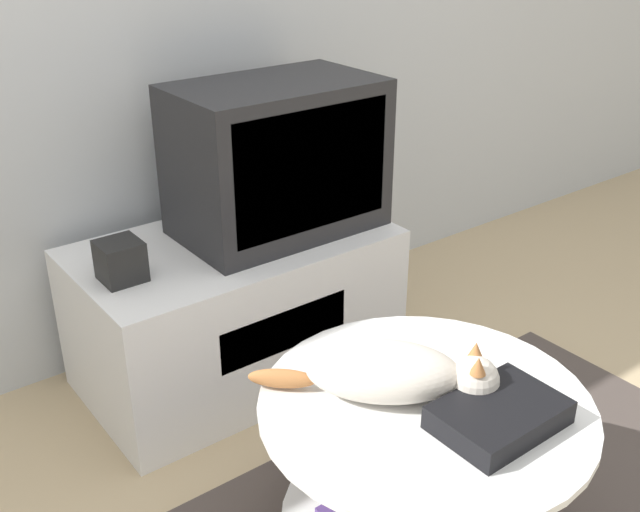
# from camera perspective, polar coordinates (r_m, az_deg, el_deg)

# --- Properties ---
(tv_stand) EXTENTS (1.01, 0.58, 0.49)m
(tv_stand) POSITION_cam_1_polar(r_m,az_deg,el_deg) (2.52, -6.40, -3.92)
(tv_stand) COLOR white
(tv_stand) RESTS_ON ground_plane
(tv) EXTENTS (0.65, 0.40, 0.48)m
(tv) POSITION_cam_1_polar(r_m,az_deg,el_deg) (2.40, -3.28, 7.46)
(tv) COLOR #232326
(tv) RESTS_ON tv_stand
(speaker) EXTENTS (0.12, 0.12, 0.12)m
(speaker) POSITION_cam_1_polar(r_m,az_deg,el_deg) (2.20, -14.96, -0.36)
(speaker) COLOR black
(speaker) RESTS_ON tv_stand
(coffee_table) EXTENTS (0.75, 0.75, 0.46)m
(coffee_table) POSITION_cam_1_polar(r_m,az_deg,el_deg) (1.81, 7.56, -15.28)
(coffee_table) COLOR #B2B2B7
(coffee_table) RESTS_ON rug
(dvd_box) EXTENTS (0.27, 0.19, 0.05)m
(dvd_box) POSITION_cam_1_polar(r_m,az_deg,el_deg) (1.65, 13.48, -11.68)
(dvd_box) COLOR black
(dvd_box) RESTS_ON coffee_table
(cat) EXTENTS (0.44, 0.41, 0.13)m
(cat) POSITION_cam_1_polar(r_m,az_deg,el_deg) (1.67, 5.57, -8.81)
(cat) COLOR silver
(cat) RESTS_ON coffee_table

